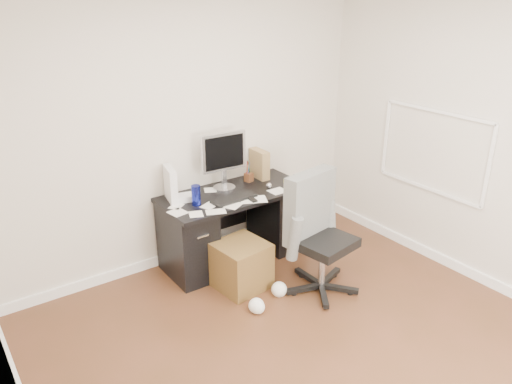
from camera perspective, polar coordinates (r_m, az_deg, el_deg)
ground at (r=4.12m, az=7.20°, el=-18.04°), size 4.00×4.00×0.00m
room_shell at (r=3.34m, az=8.64°, el=4.68°), size 4.02×4.02×2.71m
desk at (r=5.16m, az=-2.42°, el=-3.64°), size 1.50×0.70×0.75m
loose_papers at (r=4.87m, az=-4.13°, el=-0.73°), size 1.10×0.60×0.00m
lcd_monitor at (r=5.00m, az=-3.72°, el=3.58°), size 0.49×0.30×0.60m
keyboard at (r=4.83m, az=-2.53°, el=-0.75°), size 0.47×0.18×0.03m
computer_mouse at (r=5.10m, az=1.49°, el=0.74°), size 0.08×0.08×0.06m
travel_mug at (r=4.72m, az=-6.87°, el=-0.37°), size 0.09×0.09×0.19m
white_binder at (r=4.82m, az=-9.75°, el=0.86°), size 0.19×0.31×0.33m
magazine_file at (r=5.35m, az=0.38°, el=3.23°), size 0.14×0.27×0.31m
pen_cup at (r=5.26m, az=-0.83°, el=2.37°), size 0.11×0.11×0.22m
yellow_book at (r=5.27m, az=4.78°, el=1.28°), size 0.24×0.28×0.04m
paper_remote at (r=4.83m, az=-0.30°, el=-0.76°), size 0.32×0.29×0.02m
office_chair at (r=4.58m, az=7.76°, el=-5.01°), size 0.74×0.74×1.13m
pc_tower at (r=5.68m, az=3.70°, el=-2.97°), size 0.23×0.47×0.46m
shopping_bag at (r=5.78m, az=2.49°, el=-3.11°), size 0.31×0.29×0.35m
wicker_basket at (r=4.76m, az=-1.73°, el=-8.36°), size 0.50×0.50×0.45m
desk_printer at (r=5.34m, az=-5.25°, el=-6.51°), size 0.35×0.31×0.18m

